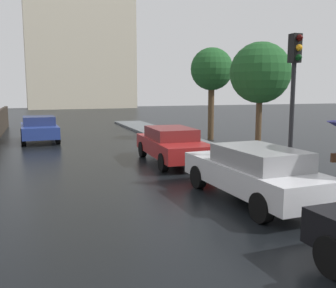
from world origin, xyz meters
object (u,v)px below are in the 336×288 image
(car_blue_near_kerb, at_px, (39,129))
(traffic_light, at_px, (294,81))
(street_tree_far, at_px, (212,70))
(car_white_mid_road, at_px, (254,172))
(car_red_far_lane, at_px, (172,144))
(street_tree_near, at_px, (260,73))

(car_blue_near_kerb, height_order, traffic_light, traffic_light)
(street_tree_far, bearing_deg, car_blue_near_kerb, 166.39)
(car_white_mid_road, relative_size, street_tree_far, 0.91)
(car_white_mid_road, xyz_separation_m, car_red_far_lane, (-0.22, 5.41, -0.02))
(car_blue_near_kerb, bearing_deg, street_tree_far, 164.14)
(car_red_far_lane, relative_size, traffic_light, 1.12)
(car_white_mid_road, height_order, street_tree_near, street_tree_near)
(car_red_far_lane, xyz_separation_m, street_tree_far, (4.32, 5.53, 3.11))
(car_red_far_lane, bearing_deg, street_tree_far, 53.78)
(car_red_far_lane, bearing_deg, car_white_mid_road, -85.89)
(car_red_far_lane, height_order, street_tree_far, street_tree_far)
(car_white_mid_road, bearing_deg, car_red_far_lane, 89.99)
(car_white_mid_road, xyz_separation_m, street_tree_far, (4.09, 10.94, 3.09))
(car_red_far_lane, distance_m, traffic_light, 5.66)
(traffic_light, bearing_deg, car_white_mid_road, -160.62)
(car_white_mid_road, bearing_deg, traffic_light, 17.00)
(street_tree_near, xyz_separation_m, street_tree_far, (0.19, 5.06, 0.37))
(car_blue_near_kerb, distance_m, traffic_light, 14.35)
(traffic_light, bearing_deg, street_tree_far, 75.90)
(street_tree_far, bearing_deg, car_white_mid_road, -110.50)
(car_blue_near_kerb, height_order, car_red_far_lane, car_blue_near_kerb)
(car_blue_near_kerb, relative_size, traffic_light, 0.99)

